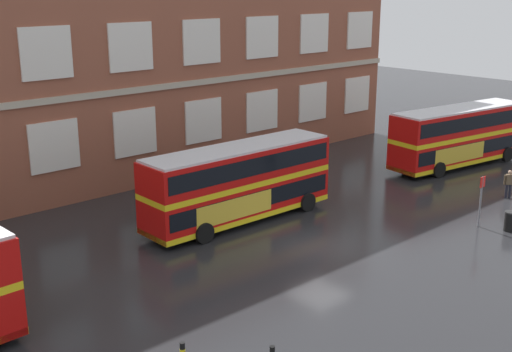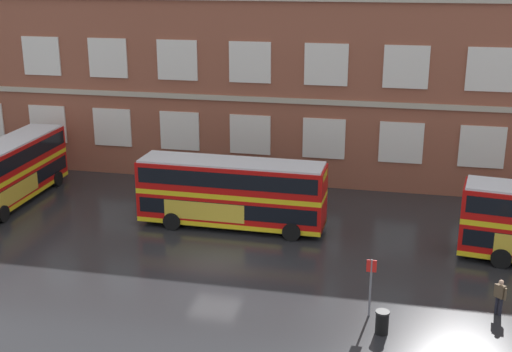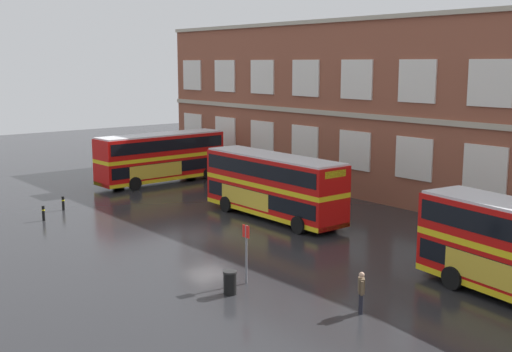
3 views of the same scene
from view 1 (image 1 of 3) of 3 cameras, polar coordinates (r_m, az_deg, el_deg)
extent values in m
plane|color=#232326|center=(33.64, 2.99, -5.13)|extent=(120.00, 120.00, 0.00)
cube|color=brown|center=(43.80, -13.33, 8.05)|extent=(46.84, 8.00, 12.67)
cube|color=#B2A893|center=(40.35, -10.43, 7.19)|extent=(46.84, 0.16, 0.36)
cube|color=silver|center=(38.41, -16.82, 2.45)|extent=(2.91, 0.12, 2.79)
cube|color=silver|center=(40.83, -10.26, 3.68)|extent=(2.91, 0.12, 2.79)
cube|color=silver|center=(43.75, -4.50, 4.72)|extent=(2.91, 0.12, 2.79)
cube|color=silver|center=(47.06, 0.52, 5.59)|extent=(2.91, 0.12, 2.79)
cube|color=silver|center=(50.69, 4.86, 6.30)|extent=(2.91, 0.12, 2.79)
cube|color=silver|center=(54.58, 8.61, 6.88)|extent=(2.91, 0.12, 2.79)
cube|color=silver|center=(37.58, -17.46, 9.97)|extent=(2.91, 0.12, 2.79)
cube|color=silver|center=(40.06, -10.63, 10.77)|extent=(2.91, 0.12, 2.79)
cube|color=silver|center=(43.03, -4.65, 11.35)|extent=(2.91, 0.12, 2.79)
cube|color=silver|center=(46.39, 0.54, 11.75)|extent=(2.91, 0.12, 2.79)
cube|color=silver|center=(50.07, 5.00, 12.02)|extent=(2.91, 0.12, 2.79)
cube|color=silver|center=(54.00, 8.84, 12.20)|extent=(2.91, 0.12, 2.79)
cylinder|color=black|center=(27.13, -20.91, -10.52)|extent=(0.35, 1.05, 1.04)
cube|color=red|center=(35.27, -1.45, -1.97)|extent=(11.04, 2.73, 1.75)
cube|color=black|center=(35.21, -1.46, -1.65)|extent=(10.60, 2.76, 0.90)
cube|color=yellow|center=(34.97, -1.47, -0.38)|extent=(11.04, 2.73, 0.30)
cube|color=red|center=(34.71, -1.48, 1.09)|extent=(11.04, 2.73, 1.55)
cube|color=black|center=(34.69, -1.48, 1.21)|extent=(10.60, 2.76, 0.90)
cube|color=yellow|center=(35.51, -1.45, -3.10)|extent=(11.04, 2.75, 0.28)
cube|color=silver|center=(34.51, -1.49, 2.43)|extent=(10.82, 2.63, 0.12)
cube|color=gold|center=(33.51, -1.76, -2.81)|extent=(4.84, 0.11, 1.10)
cube|color=yellow|center=(38.25, 4.81, 3.12)|extent=(0.09, 1.66, 0.40)
cylinder|color=black|center=(37.10, 4.39, -2.23)|extent=(1.05, 0.34, 1.04)
cylinder|color=black|center=(38.83, 1.69, -1.34)|extent=(1.05, 0.34, 1.04)
cylinder|color=black|center=(32.64, -4.45, -4.86)|extent=(1.05, 0.34, 1.04)
cylinder|color=black|center=(34.59, -7.01, -3.70)|extent=(1.05, 0.34, 1.04)
cube|color=red|center=(48.00, 16.80, 2.26)|extent=(11.25, 4.05, 1.75)
cube|color=black|center=(47.95, 16.82, 2.50)|extent=(10.82, 4.03, 0.90)
cube|color=yellow|center=(47.78, 16.90, 3.45)|extent=(11.25, 4.05, 0.30)
cube|color=red|center=(47.59, 16.99, 4.54)|extent=(11.25, 4.05, 1.55)
cube|color=black|center=(47.58, 17.00, 4.63)|extent=(10.82, 4.03, 0.90)
cube|color=yellow|center=(48.18, 16.73, 1.41)|extent=(11.25, 4.07, 0.28)
cube|color=silver|center=(47.44, 17.07, 5.52)|extent=(11.02, 3.92, 0.12)
cube|color=gold|center=(46.20, 17.01, 1.83)|extent=(4.80, 0.70, 1.10)
cube|color=yellow|center=(51.85, 20.86, 5.58)|extent=(0.29, 1.65, 0.40)
cylinder|color=black|center=(50.45, 20.62, 1.74)|extent=(1.07, 0.46, 1.04)
cylinder|color=black|center=(51.89, 18.34, 2.34)|extent=(1.07, 0.46, 1.04)
cylinder|color=black|center=(44.91, 15.32, 0.51)|extent=(1.07, 0.46, 1.04)
cylinder|color=black|center=(46.52, 12.95, 1.22)|extent=(1.07, 0.46, 1.04)
cylinder|color=black|center=(41.96, 20.82, -1.22)|extent=(0.23, 0.23, 0.85)
cylinder|color=black|center=(41.90, 20.56, -1.22)|extent=(0.23, 0.23, 0.85)
cube|color=brown|center=(41.73, 20.79, -0.27)|extent=(0.45, 0.45, 0.60)
cylinder|color=brown|center=(41.65, 20.45, -0.30)|extent=(0.16, 0.16, 0.57)
sphere|color=tan|center=(41.62, 20.85, 0.31)|extent=(0.22, 0.22, 0.22)
cylinder|color=slate|center=(36.30, 18.59, -2.11)|extent=(0.10, 0.10, 2.70)
cube|color=red|center=(35.98, 18.77, -0.49)|extent=(0.44, 0.04, 0.56)
cylinder|color=black|center=(36.49, 20.83, -3.68)|extent=(0.56, 0.56, 0.95)
cylinder|color=black|center=(36.33, 20.91, -2.92)|extent=(0.60, 0.60, 0.08)
cylinder|color=yellow|center=(22.67, -6.29, -14.52)|extent=(0.19, 0.19, 0.08)
camera|label=2|loc=(33.23, 68.35, 10.74)|focal=46.89mm
camera|label=3|loc=(52.40, 49.33, 8.04)|focal=45.44mm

